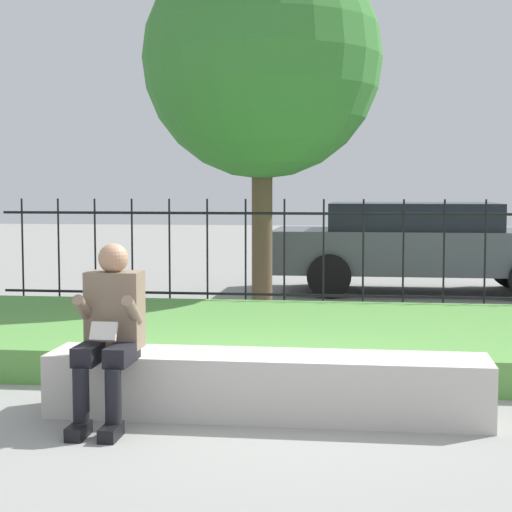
# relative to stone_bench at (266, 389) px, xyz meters

# --- Properties ---
(ground_plane) EXTENTS (60.00, 60.00, 0.00)m
(ground_plane) POSITION_rel_stone_bench_xyz_m (-0.08, 0.00, -0.20)
(ground_plane) COLOR gray
(stone_bench) EXTENTS (3.14, 0.56, 0.45)m
(stone_bench) POSITION_rel_stone_bench_xyz_m (0.00, 0.00, 0.00)
(stone_bench) COLOR beige
(stone_bench) RESTS_ON ground_plane
(person_seated_reader) EXTENTS (0.42, 0.73, 1.25)m
(person_seated_reader) POSITION_rel_stone_bench_xyz_m (-1.05, -0.31, 0.48)
(person_seated_reader) COLOR black
(person_seated_reader) RESTS_ON ground_plane
(grass_berm) EXTENTS (9.77, 3.38, 0.29)m
(grass_berm) POSITION_rel_stone_bench_xyz_m (-0.08, 2.39, -0.05)
(grass_berm) COLOR #569342
(grass_berm) RESTS_ON ground_plane
(iron_fence) EXTENTS (7.77, 0.03, 1.49)m
(iron_fence) POSITION_rel_stone_bench_xyz_m (-0.08, 4.55, 0.58)
(iron_fence) COLOR black
(iron_fence) RESTS_ON ground_plane
(car_parked_center) EXTENTS (4.67, 1.98, 1.39)m
(car_parked_center) POSITION_rel_stone_bench_xyz_m (1.55, 7.46, 0.56)
(car_parked_center) COLOR #4C5156
(car_parked_center) RESTS_ON ground_plane
(tree_behind_fence) EXTENTS (3.14, 3.14, 4.88)m
(tree_behind_fence) POSITION_rel_stone_bench_xyz_m (-0.69, 5.31, 3.10)
(tree_behind_fence) COLOR brown
(tree_behind_fence) RESTS_ON ground_plane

